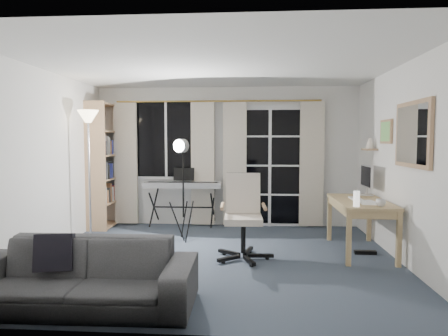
{
  "coord_description": "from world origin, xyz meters",
  "views": [
    {
      "loc": [
        0.44,
        -4.92,
        1.49
      ],
      "look_at": [
        0.07,
        0.35,
        1.12
      ],
      "focal_mm": 32.0,
      "sensor_mm": 36.0,
      "label": 1
    }
  ],
  "objects_px": {
    "mug": "(381,202)",
    "sofa": "(81,263)",
    "bookshelf": "(103,168)",
    "studio_light": "(181,158)",
    "keyboard_piano": "(183,186)",
    "monitor": "(367,177)",
    "office_chair": "(243,208)",
    "torchiere_lamp": "(88,136)",
    "desk": "(361,207)"
  },
  "relations": [
    {
      "from": "mug",
      "to": "sofa",
      "type": "xyz_separation_m",
      "value": [
        -3.05,
        -1.46,
        -0.36
      ]
    },
    {
      "from": "keyboard_piano",
      "to": "monitor",
      "type": "relative_size",
      "value": 2.62
    },
    {
      "from": "office_chair",
      "to": "keyboard_piano",
      "type": "bearing_deg",
      "value": 121.0
    },
    {
      "from": "keyboard_piano",
      "to": "monitor",
      "type": "xyz_separation_m",
      "value": [
        2.79,
        -0.84,
        0.24
      ]
    },
    {
      "from": "studio_light",
      "to": "mug",
      "type": "relative_size",
      "value": 13.48
    },
    {
      "from": "office_chair",
      "to": "desk",
      "type": "xyz_separation_m",
      "value": [
        1.55,
        0.3,
        -0.02
      ]
    },
    {
      "from": "mug",
      "to": "sofa",
      "type": "distance_m",
      "value": 3.4
    },
    {
      "from": "keyboard_piano",
      "to": "sofa",
      "type": "xyz_separation_m",
      "value": [
        -0.35,
        -3.25,
        -0.33
      ]
    },
    {
      "from": "keyboard_piano",
      "to": "studio_light",
      "type": "xyz_separation_m",
      "value": [
        0.13,
        -0.87,
        0.51
      ]
    },
    {
      "from": "sofa",
      "to": "desk",
      "type": "bearing_deg",
      "value": 32.61
    },
    {
      "from": "torchiere_lamp",
      "to": "office_chair",
      "type": "xyz_separation_m",
      "value": [
        2.28,
        -0.66,
        -0.92
      ]
    },
    {
      "from": "studio_light",
      "to": "monitor",
      "type": "bearing_deg",
      "value": 24.98
    },
    {
      "from": "studio_light",
      "to": "mug",
      "type": "height_order",
      "value": "studio_light"
    },
    {
      "from": "torchiere_lamp",
      "to": "monitor",
      "type": "bearing_deg",
      "value": 1.28
    },
    {
      "from": "bookshelf",
      "to": "keyboard_piano",
      "type": "xyz_separation_m",
      "value": [
        1.41,
        -0.09,
        -0.29
      ]
    },
    {
      "from": "sofa",
      "to": "bookshelf",
      "type": "bearing_deg",
      "value": 106.57
    },
    {
      "from": "office_chair",
      "to": "monitor",
      "type": "xyz_separation_m",
      "value": [
        1.74,
        0.75,
        0.33
      ]
    },
    {
      "from": "bookshelf",
      "to": "monitor",
      "type": "relative_size",
      "value": 4.23
    },
    {
      "from": "torchiere_lamp",
      "to": "sofa",
      "type": "bearing_deg",
      "value": -69.35
    },
    {
      "from": "desk",
      "to": "mug",
      "type": "xyz_separation_m",
      "value": [
        0.1,
        -0.5,
        0.14
      ]
    },
    {
      "from": "keyboard_piano",
      "to": "mug",
      "type": "xyz_separation_m",
      "value": [
        2.7,
        -1.79,
        0.03
      ]
    },
    {
      "from": "monitor",
      "to": "office_chair",
      "type": "bearing_deg",
      "value": -156.17
    },
    {
      "from": "bookshelf",
      "to": "keyboard_piano",
      "type": "bearing_deg",
      "value": -4.8
    },
    {
      "from": "torchiere_lamp",
      "to": "desk",
      "type": "distance_m",
      "value": 3.95
    },
    {
      "from": "keyboard_piano",
      "to": "desk",
      "type": "distance_m",
      "value": 2.9
    },
    {
      "from": "monitor",
      "to": "mug",
      "type": "bearing_deg",
      "value": -95.37
    },
    {
      "from": "keyboard_piano",
      "to": "monitor",
      "type": "bearing_deg",
      "value": -16.45
    },
    {
      "from": "bookshelf",
      "to": "monitor",
      "type": "height_order",
      "value": "bookshelf"
    },
    {
      "from": "torchiere_lamp",
      "to": "desk",
      "type": "bearing_deg",
      "value": -5.38
    },
    {
      "from": "mug",
      "to": "desk",
      "type": "bearing_deg",
      "value": 101.31
    },
    {
      "from": "monitor",
      "to": "torchiere_lamp",
      "type": "bearing_deg",
      "value": -178.28
    },
    {
      "from": "torchiere_lamp",
      "to": "studio_light",
      "type": "distance_m",
      "value": 1.4
    },
    {
      "from": "sofa",
      "to": "mug",
      "type": "bearing_deg",
      "value": 24.59
    },
    {
      "from": "office_chair",
      "to": "sofa",
      "type": "relative_size",
      "value": 0.53
    },
    {
      "from": "studio_light",
      "to": "keyboard_piano",
      "type": "bearing_deg",
      "value": 122.96
    },
    {
      "from": "office_chair",
      "to": "mug",
      "type": "height_order",
      "value": "office_chair"
    },
    {
      "from": "keyboard_piano",
      "to": "sofa",
      "type": "relative_size",
      "value": 0.65
    },
    {
      "from": "keyboard_piano",
      "to": "office_chair",
      "type": "xyz_separation_m",
      "value": [
        1.05,
        -1.59,
        -0.09
      ]
    },
    {
      "from": "bookshelf",
      "to": "torchiere_lamp",
      "type": "relative_size",
      "value": 1.1
    },
    {
      "from": "keyboard_piano",
      "to": "monitor",
      "type": "distance_m",
      "value": 2.92
    },
    {
      "from": "keyboard_piano",
      "to": "office_chair",
      "type": "height_order",
      "value": "office_chair"
    },
    {
      "from": "studio_light",
      "to": "office_chair",
      "type": "relative_size",
      "value": 1.44
    },
    {
      "from": "monitor",
      "to": "studio_light",
      "type": "bearing_deg",
      "value": -178.89
    },
    {
      "from": "keyboard_piano",
      "to": "studio_light",
      "type": "distance_m",
      "value": 1.02
    },
    {
      "from": "torchiere_lamp",
      "to": "office_chair",
      "type": "bearing_deg",
      "value": -16.24
    },
    {
      "from": "office_chair",
      "to": "sofa",
      "type": "xyz_separation_m",
      "value": [
        -1.4,
        -1.66,
        -0.23
      ]
    },
    {
      "from": "torchiere_lamp",
      "to": "office_chair",
      "type": "height_order",
      "value": "torchiere_lamp"
    },
    {
      "from": "keyboard_piano",
      "to": "office_chair",
      "type": "bearing_deg",
      "value": -56.36
    },
    {
      "from": "studio_light",
      "to": "desk",
      "type": "xyz_separation_m",
      "value": [
        2.46,
        -0.42,
        -0.62
      ]
    },
    {
      "from": "office_chair",
      "to": "monitor",
      "type": "bearing_deg",
      "value": 20.96
    }
  ]
}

